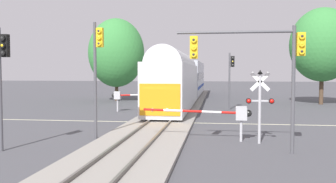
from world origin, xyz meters
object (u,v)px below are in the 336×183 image
crossing_signal_mast (260,99)px  traffic_signal_median (97,61)px  crossing_gate_far (126,96)px  traffic_signal_near_right (258,57)px  maple_right_background (322,45)px  oak_behind_train (116,53)px  traffic_signal_far_side (231,72)px  traffic_signal_near_left (2,69)px  commuter_train (184,78)px  crossing_gate_near (229,114)px

crossing_signal_mast → traffic_signal_median: bearing=179.0°
crossing_signal_mast → crossing_gate_far: crossing_signal_mast is taller
traffic_signal_near_right → maple_right_background: 26.98m
crossing_gate_far → oak_behind_train: bearing=109.5°
traffic_signal_median → oak_behind_train: bearing=103.4°
maple_right_background → traffic_signal_far_side: bearing=-144.7°
crossing_gate_far → maple_right_background: bearing=27.2°
traffic_signal_near_left → traffic_signal_median: bearing=46.8°
traffic_signal_near_right → maple_right_background: (9.49, 25.16, 2.26)m
traffic_signal_near_right → oak_behind_train: (-13.91, 26.97, 1.64)m
traffic_signal_near_left → oak_behind_train: 28.39m
commuter_train → oak_behind_train: 8.93m
traffic_signal_near_left → traffic_signal_near_right: bearing=6.2°
crossing_signal_mast → oak_behind_train: bearing=119.8°
traffic_signal_near_left → maple_right_background: (20.69, 26.37, 2.77)m
traffic_signal_median → maple_right_background: bearing=52.7°
crossing_signal_mast → maple_right_background: size_ratio=0.35×
traffic_signal_near_left → traffic_signal_far_side: size_ratio=1.04×
crossing_signal_mast → oak_behind_train: (-14.23, 24.90, 3.60)m
crossing_gate_far → maple_right_background: size_ratio=0.62×
maple_right_background → traffic_signal_median: bearing=-127.3°
crossing_signal_mast → oak_behind_train: size_ratio=0.37×
commuter_train → crossing_gate_far: 11.83m
traffic_signal_median → traffic_signal_near_right: bearing=-15.4°
traffic_signal_far_side → traffic_signal_near_right: 18.12m
traffic_signal_near_right → oak_behind_train: bearing=117.3°
crossing_signal_mast → oak_behind_train: 28.91m
traffic_signal_median → traffic_signal_near_right: 8.29m
crossing_gate_far → traffic_signal_median: (1.77, -13.06, 2.68)m
traffic_signal_median → crossing_signal_mast: bearing=-1.0°
crossing_gate_near → crossing_gate_far: (-8.63, 12.76, 0.01)m
traffic_signal_median → traffic_signal_far_side: size_ratio=1.16×
crossing_gate_far → oak_behind_train: 13.18m
crossing_gate_near → traffic_signal_near_right: 3.92m
commuter_train → traffic_signal_median: (-2.45, -24.03, 1.29)m
crossing_gate_near → traffic_signal_far_side: (0.64, 15.60, 2.15)m
crossing_gate_near → traffic_signal_median: bearing=-177.5°
traffic_signal_near_left → maple_right_background: maple_right_background is taller
traffic_signal_median → oak_behind_train: oak_behind_train is taller
commuter_train → traffic_signal_near_left: size_ratio=7.30×
traffic_signal_far_side → traffic_signal_near_right: bearing=-88.5°
commuter_train → traffic_signal_near_right: bearing=-78.1°
crossing_gate_near → traffic_signal_median: (-6.86, -0.30, 2.69)m
crossing_signal_mast → traffic_signal_near_left: bearing=-164.1°
traffic_signal_near_left → maple_right_background: bearing=51.9°
commuter_train → maple_right_background: bearing=-4.1°
traffic_signal_far_side → traffic_signal_near_right: size_ratio=0.96×
commuter_train → traffic_signal_near_right: traffic_signal_near_right is taller
traffic_signal_far_side → crossing_signal_mast: bearing=-87.1°
traffic_signal_near_left → traffic_signal_far_side: 22.09m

